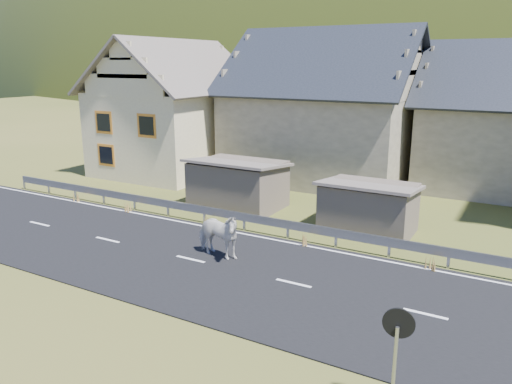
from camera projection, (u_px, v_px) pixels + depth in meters
The scene contains 11 objects.
ground at pixel (191, 260), 17.52m from camera, with size 160.00×160.00×0.00m, color #304014.
road at pixel (191, 260), 17.52m from camera, with size 60.00×7.00×0.04m, color black.
lane_markings at pixel (191, 259), 17.51m from camera, with size 60.00×6.60×0.01m, color silver.
guardrail at pixel (244, 217), 20.48m from camera, with size 28.10×0.09×0.75m.
shed_left at pixel (238, 185), 23.67m from camera, with size 4.30×3.30×2.40m, color brown.
shed_right at pixel (369, 209), 20.18m from camera, with size 3.80×2.90×2.20m, color brown.
house_cream at pixel (175, 101), 31.29m from camera, with size 7.80×9.80×8.30m.
house_stone_a at pixel (327, 99), 29.46m from camera, with size 10.80×9.80×8.90m.
conifer_patch at pixel (270, 65), 134.83m from camera, with size 76.00×50.00×28.00m, color black.
horse at pixel (217, 235), 17.50m from camera, with size 2.01×0.91×1.69m, color beige.
traffic_mirror at pixel (397, 337), 9.57m from camera, with size 0.62×0.20×2.24m.
Camera 1 is at (10.05, -13.10, 6.76)m, focal length 35.00 mm.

